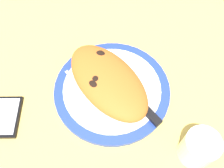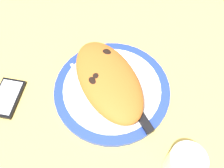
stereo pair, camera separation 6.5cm
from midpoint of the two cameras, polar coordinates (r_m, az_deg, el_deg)
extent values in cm
cube|color=#DBB756|center=(69.13, -2.67, -2.40)|extent=(150.00, 150.00, 3.00)
cylinder|color=#233D99|center=(67.19, -2.74, -1.53)|extent=(30.89, 30.89, 1.40)
cylinder|color=white|center=(66.45, -2.77, -1.17)|extent=(25.98, 25.98, 0.30)
ellipsoid|color=#C16023|center=(64.39, -3.80, 0.49)|extent=(28.86, 18.72, 5.28)
ellipsoid|color=black|center=(62.05, -7.04, -0.24)|extent=(3.46, 3.10, 1.00)
ellipsoid|color=black|center=(67.04, -5.43, 6.47)|extent=(3.18, 3.04, 0.96)
ellipsoid|color=black|center=(62.54, -6.43, 1.00)|extent=(2.47, 2.45, 0.86)
cube|color=silver|center=(67.12, -9.98, -0.95)|extent=(12.95, 3.58, 0.40)
cube|color=silver|center=(63.45, -5.65, -6.15)|extent=(4.37, 2.98, 0.40)
cube|color=silver|center=(66.79, -1.15, 0.05)|extent=(12.95, 4.13, 0.40)
cube|color=black|center=(62.82, 5.06, -6.44)|extent=(9.10, 3.72, 1.20)
cube|color=black|center=(70.60, -25.30, -6.99)|extent=(12.86, 10.85, 1.00)
cube|color=white|center=(70.12, -25.47, -6.80)|extent=(11.23, 9.37, 0.16)
cylinder|color=silver|center=(59.75, 16.12, -14.06)|extent=(7.81, 7.81, 8.29)
cylinder|color=silver|center=(61.77, 15.62, -14.64)|extent=(7.18, 7.18, 3.55)
camera|label=1|loc=(0.03, -92.87, -4.91)|focal=40.31mm
camera|label=2|loc=(0.03, 87.13, 4.91)|focal=40.31mm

